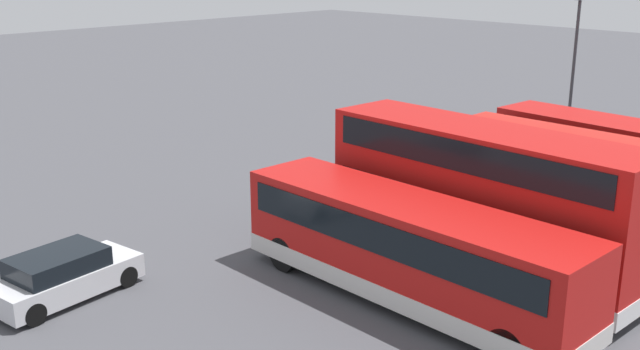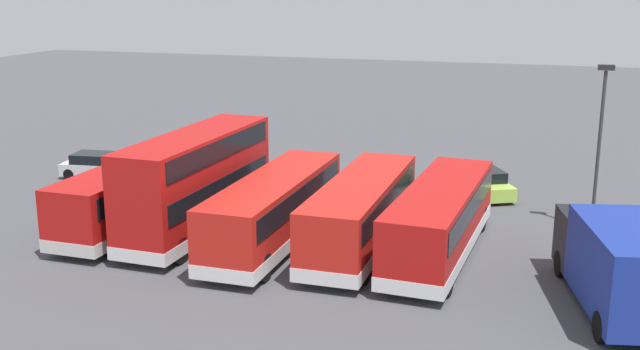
# 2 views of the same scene
# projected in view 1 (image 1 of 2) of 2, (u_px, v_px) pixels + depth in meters

# --- Properties ---
(ground_plane) EXTENTS (140.00, 140.00, 0.00)m
(ground_plane) POSITION_uv_depth(u_px,v_px,m) (349.00, 184.00, 32.06)
(ground_plane) COLOR #47474C
(bus_single_deck_near_end) EXTENTS (3.13, 10.89, 2.95)m
(bus_single_deck_near_end) POSITION_uv_depth(u_px,v_px,m) (623.00, 155.00, 30.33)
(bus_single_deck_near_end) COLOR #B71411
(bus_single_deck_near_end) RESTS_ON ground
(bus_single_deck_second) EXTENTS (2.64, 10.69, 2.95)m
(bus_single_deck_second) POSITION_uv_depth(u_px,v_px,m) (585.00, 172.00, 28.07)
(bus_single_deck_second) COLOR red
(bus_single_deck_second) RESTS_ON ground
(bus_single_deck_third) EXTENTS (2.64, 11.00, 2.95)m
(bus_single_deck_third) POSITION_uv_depth(u_px,v_px,m) (554.00, 197.00, 25.15)
(bus_single_deck_third) COLOR red
(bus_single_deck_third) RESTS_ON ground
(bus_double_decker_fourth) EXTENTS (2.89, 10.31, 4.55)m
(bus_double_decker_fourth) POSITION_uv_depth(u_px,v_px,m) (482.00, 197.00, 22.59)
(bus_double_decker_fourth) COLOR #B71411
(bus_double_decker_fourth) RESTS_ON ground
(bus_single_deck_fifth) EXTENTS (2.75, 10.95, 2.95)m
(bus_single_deck_fifth) POSITION_uv_depth(u_px,v_px,m) (408.00, 248.00, 20.87)
(bus_single_deck_fifth) COLOR #B71411
(bus_single_deck_fifth) RESTS_ON ground
(car_hatchback_silver) EXTENTS (3.55, 4.52, 1.43)m
(car_hatchback_silver) POSITION_uv_depth(u_px,v_px,m) (439.00, 134.00, 37.84)
(car_hatchback_silver) COLOR #A5D14C
(car_hatchback_silver) RESTS_ON ground
(car_small_green) EXTENTS (4.45, 2.35, 1.43)m
(car_small_green) POSITION_uv_depth(u_px,v_px,m) (63.00, 275.00, 21.30)
(car_small_green) COLOR silver
(car_small_green) RESTS_ON ground
(lamp_post_tall) EXTENTS (0.70, 0.30, 7.51)m
(lamp_post_tall) POSITION_uv_depth(u_px,v_px,m) (574.00, 58.00, 37.44)
(lamp_post_tall) COLOR #38383D
(lamp_post_tall) RESTS_ON ground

